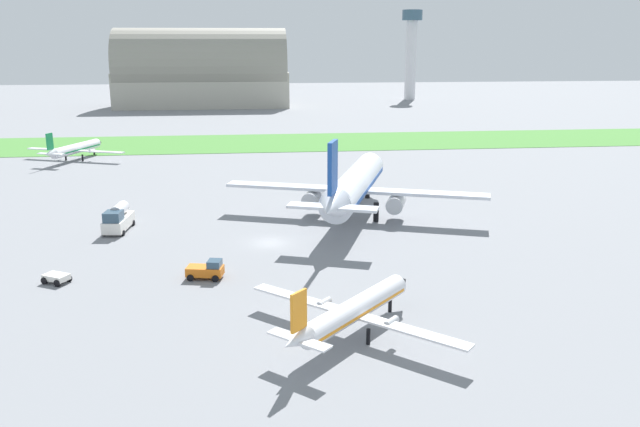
{
  "coord_description": "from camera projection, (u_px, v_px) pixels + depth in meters",
  "views": [
    {
      "loc": [
        -2.19,
        -73.07,
        23.09
      ],
      "look_at": [
        6.08,
        1.55,
        3.0
      ],
      "focal_mm": 36.23,
      "sensor_mm": 36.0,
      "label": 1
    }
  ],
  "objects": [
    {
      "name": "airplane_foreground_turboprop",
      "position": [
        353.0,
        310.0,
        51.73
      ],
      "size": [
        15.77,
        14.73,
        6.09
      ],
      "rotation": [
        0.0,
        0.0,
        0.82
      ],
      "color": "white",
      "rests_on": "ground_plane"
    },
    {
      "name": "grass_taxiway_strip",
      "position": [
        258.0,
        143.0,
        151.18
      ],
      "size": [
        360.0,
        28.0,
        0.08
      ],
      "primitive_type": "cube",
      "color": "#478438",
      "rests_on": "ground_plane"
    },
    {
      "name": "airplane_taxiing_turboprop",
      "position": [
        75.0,
        149.0,
        128.56
      ],
      "size": [
        20.49,
        17.75,
        6.43
      ],
      "rotation": [
        0.0,
        0.0,
        1.2
      ],
      "color": "white",
      "rests_on": "ground_plane"
    },
    {
      "name": "airplane_midfield_jet",
      "position": [
        354.0,
        185.0,
        85.93
      ],
      "size": [
        34.16,
        33.88,
        12.5
      ],
      "rotation": [
        0.0,
        0.0,
        1.23
      ],
      "color": "silver",
      "rests_on": "ground_plane"
    },
    {
      "name": "pushback_tug_midfield",
      "position": [
        207.0,
        270.0,
        64.66
      ],
      "size": [
        3.88,
        2.63,
        1.95
      ],
      "rotation": [
        0.0,
        0.0,
        6.09
      ],
      "color": "orange",
      "rests_on": "ground_plane"
    },
    {
      "name": "control_tower",
      "position": [
        411.0,
        47.0,
        258.91
      ],
      "size": [
        8.0,
        8.0,
        35.09
      ],
      "color": "silver",
      "rests_on": "ground_plane"
    },
    {
      "name": "baggage_cart_by_runway",
      "position": [
        56.0,
        277.0,
        63.53
      ],
      "size": [
        2.93,
        2.7,
        0.9
      ],
      "rotation": [
        0.0,
        0.0,
        2.62
      ],
      "color": "white",
      "rests_on": "ground_plane"
    },
    {
      "name": "fuel_truck_near_gate",
      "position": [
        118.0,
        219.0,
        80.8
      ],
      "size": [
        3.18,
        6.71,
        3.29
      ],
      "rotation": [
        0.0,
        0.0,
        4.61
      ],
      "color": "white",
      "rests_on": "ground_plane"
    },
    {
      "name": "hangar_distant",
      "position": [
        202.0,
        73.0,
        232.44
      ],
      "size": [
        61.23,
        25.78,
        27.61
      ],
      "color": "#B2AD9E",
      "rests_on": "ground_plane"
    },
    {
      "name": "ground_plane",
      "position": [
        270.0,
        243.0,
        76.35
      ],
      "size": [
        600.0,
        600.0,
        0.0
      ],
      "primitive_type": "plane",
      "color": "gray"
    }
  ]
}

